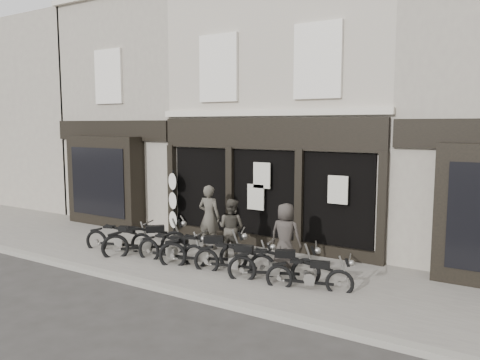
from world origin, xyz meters
The scene contains 17 objects.
ground_plane centered at (0.00, 0.00, 0.00)m, with size 90.00×90.00×0.00m, color #2D2B28.
pavement centered at (0.00, 0.90, 0.06)m, with size 30.00×4.20×0.12m, color #6B645E.
kerb centered at (0.00, -1.25, 0.07)m, with size 30.00×0.25×0.13m, color gray.
central_building centered at (0.00, 5.95, 4.08)m, with size 7.30×6.22×8.34m.
neighbour_left centered at (-6.35, 5.90, 4.04)m, with size 5.60×6.73×8.34m.
filler_left centered at (-14.50, 6.00, 4.10)m, with size 11.00×6.00×8.20m, color #9F9986.
motorcycle_0 centered at (-3.29, 0.36, 0.40)m, with size 2.05×0.92×1.01m.
motorcycle_1 centered at (-2.34, 0.43, 0.45)m, with size 1.81×1.87×1.12m.
motorcycle_2 centered at (-1.28, 0.29, 0.40)m, with size 2.11×0.57×1.01m.
motorcycle_3 centered at (-0.34, 0.42, 0.44)m, with size 2.15×1.27×1.11m.
motorcycle_4 centered at (0.62, 0.37, 0.40)m, with size 2.07×0.79×1.01m.
motorcycle_5 centered at (1.70, 0.39, 0.41)m, with size 2.03×1.14×1.04m.
motorcycle_6 centered at (2.62, 0.30, 0.37)m, with size 1.89×0.80×0.93m.
man_left centered at (-1.23, 1.89, 1.05)m, with size 0.68×0.45×1.87m, color #47433B.
man_centre centered at (-0.24, 1.54, 0.92)m, with size 0.78×0.60×1.60m, color #3C3830.
man_right centered at (1.44, 1.47, 0.94)m, with size 0.80×0.52×1.64m, color #37322E.
advert_sign_post centered at (-3.20, 2.65, 1.08)m, with size 0.51×0.35×2.23m.
Camera 1 is at (6.56, -8.92, 3.72)m, focal length 35.00 mm.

